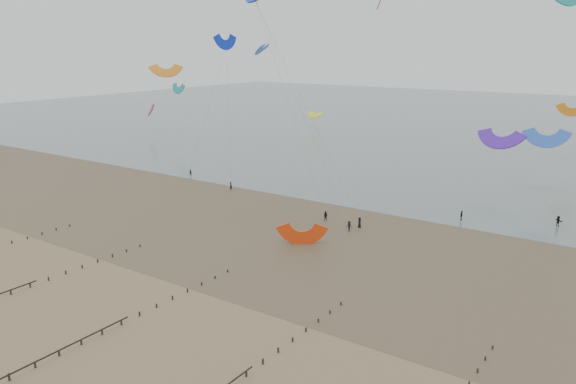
# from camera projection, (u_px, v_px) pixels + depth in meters

# --- Properties ---
(ground) EXTENTS (500.00, 500.00, 0.00)m
(ground) POSITION_uv_depth(u_px,v_px,m) (141.00, 296.00, 70.65)
(ground) COLOR brown
(ground) RESTS_ON ground
(sea_and_shore) EXTENTS (500.00, 665.00, 0.03)m
(sea_and_shore) POSITION_uv_depth(u_px,v_px,m) (275.00, 222.00, 100.31)
(sea_and_shore) COLOR #475654
(sea_and_shore) RESTS_ON ground
(groynes) EXTENTS (72.16, 50.16, 1.00)m
(groynes) POSITION_uv_depth(u_px,v_px,m) (14.00, 374.00, 53.15)
(groynes) COLOR black
(groynes) RESTS_ON ground
(kitesurfer_lead) EXTENTS (0.79, 0.64, 1.85)m
(kitesurfer_lead) POSITION_uv_depth(u_px,v_px,m) (231.00, 186.00, 122.11)
(kitesurfer_lead) COLOR black
(kitesurfer_lead) RESTS_ON ground
(kitesurfers) EXTENTS (133.94, 24.43, 1.86)m
(kitesurfers) POSITION_uv_depth(u_px,v_px,m) (450.00, 224.00, 96.22)
(kitesurfers) COLOR black
(kitesurfers) RESTS_ON ground
(grounded_kite) EXTENTS (8.49, 7.98, 3.71)m
(grounded_kite) POSITION_uv_depth(u_px,v_px,m) (302.00, 244.00, 89.17)
(grounded_kite) COLOR #E93B0E
(grounded_kite) RESTS_ON ground
(kites_airborne) EXTENTS (242.74, 115.08, 43.94)m
(kites_airborne) POSITION_uv_depth(u_px,v_px,m) (382.00, 88.00, 141.76)
(kites_airborne) COLOR blue
(kites_airborne) RESTS_ON ground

